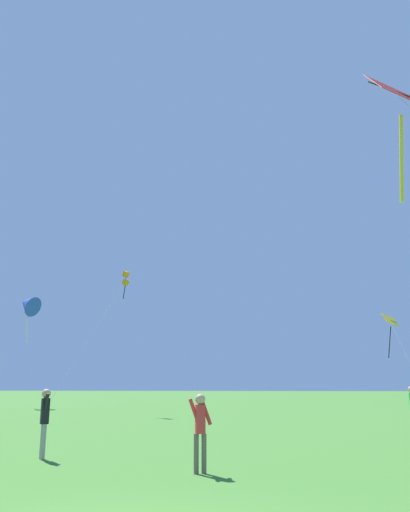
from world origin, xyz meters
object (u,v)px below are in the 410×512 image
Objects in this scene: person_near_tree at (45,416)px; person_with_spool at (200,425)px; kite_yellow_diamond at (391,328)px; kite_red_high at (402,116)px; kite_blue_delta at (28,304)px; kite_orange_box at (125,280)px.

person_near_tree reaches higher than person_with_spool.
kite_yellow_diamond is 0.65× the size of kite_red_high.
kite_yellow_diamond is 0.72× the size of kite_blue_delta.
kite_yellow_diamond reaches higher than person_with_spool.
kite_orange_box is at bearing -159.08° from kite_yellow_diamond.
kite_orange_box is (-19.11, -7.31, 2.83)m from kite_yellow_diamond.
kite_red_high reaches higher than person_near_tree.
kite_red_high is at bearing -100.03° from kite_yellow_diamond.
kite_blue_delta is 5.97× the size of person_near_tree.
kite_blue_delta reaches higher than kite_yellow_diamond.
kite_yellow_diamond is at bearing 71.13° from person_with_spool.
person_with_spool is (-5.59, -3.17, -8.63)m from kite_red_high.
kite_red_high reaches higher than kite_yellow_diamond.
kite_red_high is at bearing -48.73° from kite_blue_delta.
kite_blue_delta is at bearing 131.27° from kite_red_high.
kite_yellow_diamond is 27.92m from kite_red_high.
kite_orange_box is 5.95× the size of person_with_spool.
kite_yellow_diamond is at bearing 20.92° from kite_orange_box.
kite_yellow_diamond is at bearing 62.97° from person_near_tree.
kite_red_high is 10.76m from person_with_spool.
kite_blue_delta is at bearing 140.15° from kite_orange_box.
kite_red_high reaches higher than person_with_spool.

